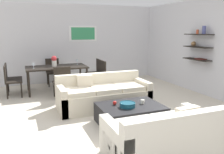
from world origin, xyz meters
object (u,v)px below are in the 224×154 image
apple_on_coffee_table (115,103)px  dining_chair_foot (62,80)px  coffee_table (130,114)px  dining_chair_left_far (11,76)px  loveseat_white (163,139)px  wine_glass_right_far (77,61)px  candle_jar (143,102)px  dining_chair_head (53,70)px  decorative_bowl (127,105)px  sofa_beige (103,95)px  dining_chair_right_near (100,73)px  dining_chair_left_near (10,79)px  dining_table (57,69)px  wine_glass_head (54,61)px  dining_chair_right_far (96,71)px  centerpiece_vase (54,61)px  wine_glass_left_near (33,65)px

apple_on_coffee_table → dining_chair_foot: bearing=107.8°
coffee_table → apple_on_coffee_table: (-0.28, 0.13, 0.23)m
coffee_table → dining_chair_left_far: (-2.24, 3.33, 0.31)m
loveseat_white → wine_glass_right_far: wine_glass_right_far is taller
apple_on_coffee_table → dining_chair_foot: 2.20m
candle_jar → dining_chair_head: (-1.22, 4.00, 0.08)m
decorative_bowl → apple_on_coffee_table: 0.28m
sofa_beige → dining_chair_right_near: bearing=74.0°
candle_jar → apple_on_coffee_table: candle_jar is taller
sofa_beige → dining_chair_left_near: (-2.08, 1.74, 0.21)m
coffee_table → dining_table: (-0.95, 3.11, 0.49)m
dining_chair_head → apple_on_coffee_table: bearing=-80.1°
dining_table → wine_glass_head: (-0.00, 0.42, 0.19)m
decorative_bowl → dining_chair_right_far: (0.44, 3.40, 0.08)m
wine_glass_right_far → centerpiece_vase: (-0.72, -0.07, 0.04)m
centerpiece_vase → dining_chair_left_near: bearing=-168.0°
loveseat_white → candle_jar: 1.37m
dining_chair_head → dining_chair_foot: (0.00, -1.77, 0.00)m
apple_on_coffee_table → dining_chair_right_near: (0.62, 2.76, 0.09)m
coffee_table → centerpiece_vase: 3.39m
coffee_table → dining_chair_left_near: 3.67m
wine_glass_head → dining_table: bearing=-90.0°
dining_chair_left_far → dining_chair_right_far: bearing=0.0°
dining_table → dining_chair_left_near: bearing=-170.5°
apple_on_coffee_table → dining_chair_left_near: dining_chair_left_near is taller
dining_table → wine_glass_right_far: wine_glass_right_far is taller
loveseat_white → dining_chair_left_far: bearing=114.7°
coffee_table → dining_chair_right_far: dining_chair_right_far is taller
dining_chair_head → wine_glass_head: bearing=-90.0°
candle_jar → centerpiece_vase: size_ratio=0.26×
dining_chair_right_near → dining_chair_head: bearing=139.5°
loveseat_white → coffee_table: loveseat_white is taller
dining_chair_left_near → loveseat_white: bearing=-63.1°
wine_glass_head → centerpiece_vase: size_ratio=0.51×
sofa_beige → dining_chair_right_far: 2.24m
dining_chair_right_far → wine_glass_right_far: (-0.63, -0.10, 0.37)m
dining_table → dining_chair_foot: 0.90m
apple_on_coffee_table → centerpiece_vase: 3.15m
wine_glass_head → wine_glass_left_near: (-0.66, -0.54, -0.01)m
candle_jar → wine_glass_right_far: bearing=99.9°
dining_chair_right_far → dining_chair_right_near: bearing=-90.0°
dining_chair_left_near → coffee_table: bearing=-52.3°
wine_glass_head → wine_glass_left_near: size_ratio=1.03×
decorative_bowl → dining_chair_head: dining_chair_head is taller
candle_jar → dining_chair_right_near: size_ratio=0.09×
dining_table → dining_chair_left_far: (-1.29, 0.22, -0.18)m
dining_chair_right_near → dining_table: bearing=170.5°
wine_glass_head → dining_chair_left_far: bearing=-171.0°
loveseat_white → wine_glass_right_far: 4.58m
apple_on_coffee_table → dining_chair_left_near: (-1.96, 2.76, 0.09)m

